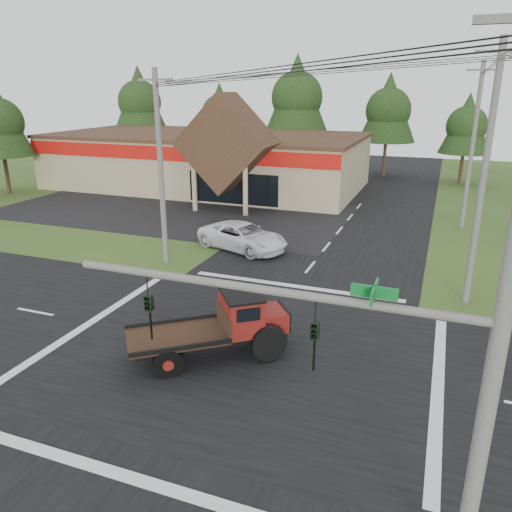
% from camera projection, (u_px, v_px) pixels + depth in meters
% --- Properties ---
extents(ground, '(120.00, 120.00, 0.00)m').
position_uv_depth(ground, '(243.00, 352.00, 18.92)').
color(ground, '#2B4B1B').
rests_on(ground, ground).
extents(road_ns, '(12.00, 120.00, 0.02)m').
position_uv_depth(road_ns, '(243.00, 352.00, 18.92)').
color(road_ns, black).
rests_on(road_ns, ground).
extents(road_ew, '(120.00, 12.00, 0.02)m').
position_uv_depth(road_ew, '(243.00, 352.00, 18.92)').
color(road_ew, black).
rests_on(road_ew, ground).
extents(parking_apron, '(28.00, 14.00, 0.02)m').
position_uv_depth(parking_apron, '(171.00, 211.00, 40.43)').
color(parking_apron, black).
rests_on(parking_apron, ground).
extents(cvs_building, '(30.40, 18.20, 9.19)m').
position_uv_depth(cvs_building, '(208.00, 159.00, 49.47)').
color(cvs_building, tan).
rests_on(cvs_building, ground).
extents(traffic_signal_mast, '(8.12, 0.24, 7.00)m').
position_uv_depth(traffic_signal_mast, '(384.00, 389.00, 8.91)').
color(traffic_signal_mast, '#595651').
rests_on(traffic_signal_mast, ground).
extents(utility_pole_nr, '(2.00, 0.30, 11.00)m').
position_uv_depth(utility_pole_nr, '(498.00, 345.00, 7.96)').
color(utility_pole_nr, '#595651').
rests_on(utility_pole_nr, ground).
extents(utility_pole_nw, '(2.00, 0.30, 10.50)m').
position_uv_depth(utility_pole_nw, '(161.00, 168.00, 26.95)').
color(utility_pole_nw, '#595651').
rests_on(utility_pole_nw, ground).
extents(utility_pole_ne, '(2.00, 0.30, 11.50)m').
position_uv_depth(utility_pole_ne, '(484.00, 176.00, 21.45)').
color(utility_pole_ne, '#595651').
rests_on(utility_pole_ne, ground).
extents(utility_pole_n, '(2.00, 0.30, 11.20)m').
position_uv_depth(utility_pole_n, '(472.00, 146.00, 33.90)').
color(utility_pole_n, '#595651').
rests_on(utility_pole_n, ground).
extents(tree_row_a, '(6.72, 6.72, 12.12)m').
position_uv_depth(tree_row_a, '(139.00, 100.00, 61.79)').
color(tree_row_a, '#332316').
rests_on(tree_row_a, ground).
extents(tree_row_b, '(5.60, 5.60, 10.10)m').
position_uv_depth(tree_row_b, '(220.00, 112.00, 60.66)').
color(tree_row_b, '#332316').
rests_on(tree_row_b, ground).
extents(tree_row_c, '(7.28, 7.28, 13.13)m').
position_uv_depth(tree_row_c, '(297.00, 95.00, 55.79)').
color(tree_row_c, '#332316').
rests_on(tree_row_c, ground).
extents(tree_row_d, '(6.16, 6.16, 11.11)m').
position_uv_depth(tree_row_d, '(388.00, 108.00, 53.77)').
color(tree_row_d, '#332316').
rests_on(tree_row_d, ground).
extents(tree_row_e, '(5.04, 5.04, 9.09)m').
position_uv_depth(tree_row_e, '(467.00, 124.00, 49.76)').
color(tree_row_e, '#332316').
rests_on(tree_row_e, ground).
extents(antique_flatbed_truck, '(6.04, 5.39, 2.47)m').
position_uv_depth(antique_flatbed_truck, '(210.00, 327.00, 18.23)').
color(antique_flatbed_truck, '#5C0F0D').
rests_on(antique_flatbed_truck, ground).
extents(white_pickup, '(6.40, 4.45, 1.62)m').
position_uv_depth(white_pickup, '(243.00, 237.00, 30.69)').
color(white_pickup, white).
rests_on(white_pickup, ground).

